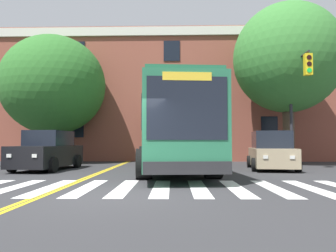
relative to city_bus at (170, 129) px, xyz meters
name	(u,v)px	position (x,y,z in m)	size (l,w,h in m)	color
ground_plane	(112,196)	(-1.25, -7.47, -1.90)	(120.00, 120.00, 0.00)	#303033
crosswalk	(143,188)	(-0.65, -6.13, -1.90)	(14.04, 3.74, 0.01)	white
lane_line_yellow_inner	(130,160)	(-3.01, 7.87, -1.90)	(0.12, 36.00, 0.01)	gold
lane_line_yellow_outer	(132,160)	(-2.85, 7.87, -1.90)	(0.12, 36.00, 0.01)	gold
city_bus	(170,129)	(0.00, 0.00, 0.00)	(3.83, 12.61, 3.54)	#28704C
car_black_near_lane	(48,152)	(-5.73, -0.14, -1.07)	(2.26, 4.62, 1.83)	black
car_tan_far_lane	(271,152)	(4.77, 0.27, -1.08)	(2.41, 4.06, 1.80)	tan
car_white_behind_bus	(177,146)	(0.34, 8.94, -0.87)	(2.60, 5.07, 2.18)	white
traffic_light_near_corner	(297,91)	(6.42, 1.29, 2.00)	(0.35, 2.75, 5.81)	#28282D
street_tree_curbside_large	(287,58)	(6.70, 3.56, 4.24)	(8.65, 8.64, 9.33)	#4C3D2D
street_tree_curbside_small	(53,85)	(-7.48, 4.91, 2.98)	(9.14, 9.14, 8.00)	brown
building_facade	(172,99)	(-0.04, 9.83, 2.75)	(32.67, 6.41, 9.29)	brown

